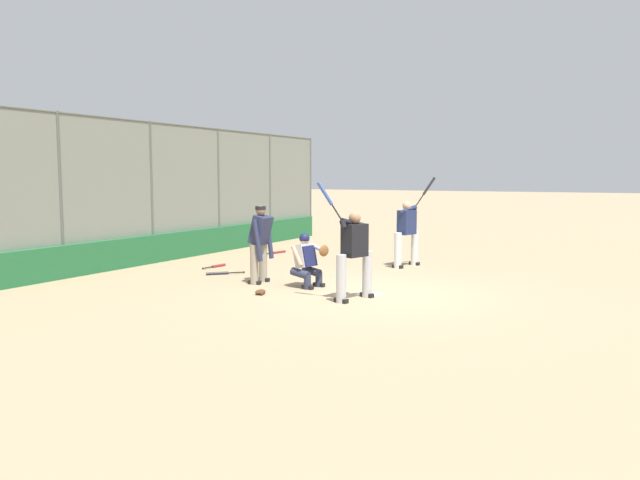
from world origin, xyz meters
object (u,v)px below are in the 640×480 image
(catcher_behind_plate, at_px, (307,259))
(umpire_home, at_px, (260,242))
(spare_bat_by_padding, at_px, (217,266))
(spare_bat_third_base_side, at_px, (220,273))
(baseball_loose, at_px, (307,277))
(fielding_glove_on_dirt, at_px, (261,292))
(batter_at_plate, at_px, (354,252))
(spare_bat_near_backstop, at_px, (278,252))
(batter_on_deck, at_px, (407,231))

(catcher_behind_plate, height_order, umpire_home, umpire_home)
(spare_bat_by_padding, height_order, spare_bat_third_base_side, same)
(spare_bat_by_padding, bearing_deg, spare_bat_third_base_side, -133.29)
(catcher_behind_plate, bearing_deg, spare_bat_third_base_side, -91.06)
(spare_bat_by_padding, distance_m, baseball_loose, 2.90)
(catcher_behind_plate, bearing_deg, baseball_loose, -141.08)
(fielding_glove_on_dirt, xyz_separation_m, baseball_loose, (-2.12, -0.15, -0.01))
(umpire_home, bearing_deg, catcher_behind_plate, 87.41)
(batter_at_plate, distance_m, spare_bat_near_backstop, 7.34)
(catcher_behind_plate, distance_m, spare_bat_near_backstop, 5.80)
(spare_bat_by_padding, xyz_separation_m, baseball_loose, (0.40, 2.87, 0.00))
(batter_at_plate, xyz_separation_m, umpire_home, (-0.70, -2.58, -0.00))
(batter_at_plate, relative_size, spare_bat_third_base_side, 3.23)
(baseball_loose, bearing_deg, spare_bat_by_padding, -97.89)
(fielding_glove_on_dirt, relative_size, baseball_loose, 3.68)
(spare_bat_near_backstop, height_order, spare_bat_third_base_side, same)
(spare_bat_by_padding, relative_size, fielding_glove_on_dirt, 3.06)
(umpire_home, xyz_separation_m, fielding_glove_on_dirt, (1.09, 0.73, -0.86))
(spare_bat_near_backstop, bearing_deg, umpire_home, -140.41)
(spare_bat_by_padding, distance_m, fielding_glove_on_dirt, 3.94)
(spare_bat_near_backstop, distance_m, spare_bat_third_base_side, 4.18)
(batter_at_plate, xyz_separation_m, baseball_loose, (-1.73, -2.00, -0.87))
(fielding_glove_on_dirt, distance_m, baseball_loose, 2.13)
(catcher_behind_plate, xyz_separation_m, spare_bat_third_base_side, (-0.45, -2.63, -0.56))
(batter_at_plate, distance_m, catcher_behind_plate, 1.65)
(umpire_home, relative_size, fielding_glove_on_dirt, 6.19)
(spare_bat_near_backstop, xyz_separation_m, fielding_glove_on_dirt, (5.67, 3.19, 0.02))
(catcher_behind_plate, distance_m, spare_bat_by_padding, 3.75)
(spare_bat_near_backstop, distance_m, spare_bat_by_padding, 3.15)
(spare_bat_by_padding, distance_m, spare_bat_third_base_side, 1.22)
(catcher_behind_plate, xyz_separation_m, spare_bat_near_backstop, (-4.52, -3.60, -0.56))
(batter_at_plate, bearing_deg, catcher_behind_plate, -102.34)
(batter_at_plate, relative_size, catcher_behind_plate, 1.96)
(batter_on_deck, bearing_deg, fielding_glove_on_dirt, -179.74)
(spare_bat_near_backstop, height_order, fielding_glove_on_dirt, fielding_glove_on_dirt)
(batter_at_plate, relative_size, batter_on_deck, 0.97)
(spare_bat_third_base_side, height_order, baseball_loose, baseball_loose)
(batter_on_deck, bearing_deg, spare_bat_by_padding, 133.68)
(catcher_behind_plate, bearing_deg, umpire_home, -78.51)
(spare_bat_third_base_side, relative_size, baseball_loose, 9.32)
(batter_at_plate, relative_size, baseball_loose, 30.06)
(spare_bat_near_backstop, bearing_deg, batter_on_deck, -88.03)
(batter_at_plate, bearing_deg, umpire_home, -89.73)
(batter_on_deck, relative_size, spare_bat_third_base_side, 3.33)
(batter_on_deck, height_order, spare_bat_third_base_side, batter_on_deck)
(spare_bat_near_backstop, bearing_deg, catcher_behind_plate, -130.11)
(batter_on_deck, xyz_separation_m, spare_bat_near_backstop, (-0.72, -4.38, -0.89))
(spare_bat_by_padding, xyz_separation_m, spare_bat_third_base_side, (0.92, 0.81, 0.00))
(spare_bat_near_backstop, bearing_deg, spare_bat_third_base_side, -155.27)
(catcher_behind_plate, bearing_deg, spare_bat_by_padding, -103.03)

